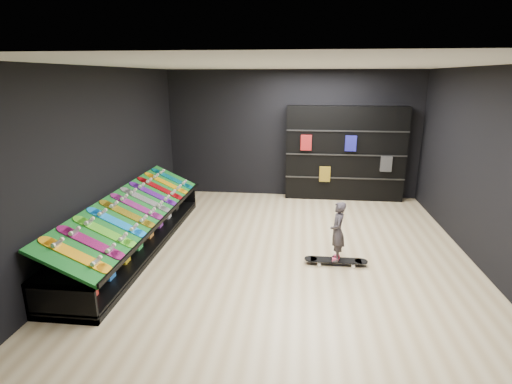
# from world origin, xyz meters

# --- Properties ---
(floor) EXTENTS (6.00, 7.00, 0.01)m
(floor) POSITION_xyz_m (0.00, 0.00, 0.00)
(floor) COLOR #C9B487
(floor) RESTS_ON ground
(ceiling) EXTENTS (6.00, 7.00, 0.01)m
(ceiling) POSITION_xyz_m (0.00, 0.00, 3.00)
(ceiling) COLOR white
(ceiling) RESTS_ON ground
(wall_back) EXTENTS (6.00, 0.02, 3.00)m
(wall_back) POSITION_xyz_m (0.00, 3.50, 1.50)
(wall_back) COLOR black
(wall_back) RESTS_ON ground
(wall_front) EXTENTS (6.00, 0.02, 3.00)m
(wall_front) POSITION_xyz_m (0.00, -3.50, 1.50)
(wall_front) COLOR black
(wall_front) RESTS_ON ground
(wall_left) EXTENTS (0.02, 7.00, 3.00)m
(wall_left) POSITION_xyz_m (-3.00, 0.00, 1.50)
(wall_left) COLOR black
(wall_left) RESTS_ON ground
(wall_right) EXTENTS (0.02, 7.00, 3.00)m
(wall_right) POSITION_xyz_m (3.00, 0.00, 1.50)
(wall_right) COLOR black
(wall_right) RESTS_ON ground
(display_rack) EXTENTS (0.90, 4.50, 0.50)m
(display_rack) POSITION_xyz_m (-2.55, 0.00, 0.25)
(display_rack) COLOR black
(display_rack) RESTS_ON ground
(turf_ramp) EXTENTS (0.92, 4.50, 0.46)m
(turf_ramp) POSITION_xyz_m (-2.50, 0.00, 0.71)
(turf_ramp) COLOR #0D5718
(turf_ramp) RESTS_ON display_rack
(back_shelving) EXTENTS (2.75, 0.32, 2.20)m
(back_shelving) POSITION_xyz_m (1.25, 3.32, 1.10)
(back_shelving) COLOR black
(back_shelving) RESTS_ON ground
(floor_skateboard) EXTENTS (0.98, 0.22, 0.09)m
(floor_skateboard) POSITION_xyz_m (0.81, -0.30, 0.05)
(floor_skateboard) COLOR black
(floor_skateboard) RESTS_ON ground
(child) EXTENTS (0.16, 0.22, 0.57)m
(child) POSITION_xyz_m (0.81, -0.30, 0.37)
(child) COLOR black
(child) RESTS_ON floor_skateboard
(display_board_0) EXTENTS (0.93, 0.22, 0.50)m
(display_board_0) POSITION_xyz_m (-2.49, -1.90, 0.74)
(display_board_0) COLOR orange
(display_board_0) RESTS_ON turf_ramp
(display_board_1) EXTENTS (0.93, 0.22, 0.50)m
(display_board_1) POSITION_xyz_m (-2.49, -1.52, 0.74)
(display_board_1) COLOR #E5198C
(display_board_1) RESTS_ON turf_ramp
(display_board_2) EXTENTS (0.93, 0.22, 0.50)m
(display_board_2) POSITION_xyz_m (-2.49, -1.14, 0.74)
(display_board_2) COLOR green
(display_board_2) RESTS_ON turf_ramp
(display_board_3) EXTENTS (0.93, 0.22, 0.50)m
(display_board_3) POSITION_xyz_m (-2.49, -0.76, 0.74)
(display_board_3) COLOR blue
(display_board_3) RESTS_ON turf_ramp
(display_board_4) EXTENTS (0.93, 0.22, 0.50)m
(display_board_4) POSITION_xyz_m (-2.49, -0.38, 0.74)
(display_board_4) COLOR yellow
(display_board_4) RESTS_ON turf_ramp
(display_board_5) EXTENTS (0.93, 0.22, 0.50)m
(display_board_5) POSITION_xyz_m (-2.49, 0.00, 0.74)
(display_board_5) COLOR #2626BF
(display_board_5) RESTS_ON turf_ramp
(display_board_6) EXTENTS (0.93, 0.22, 0.50)m
(display_board_6) POSITION_xyz_m (-2.49, 0.38, 0.74)
(display_board_6) COLOR black
(display_board_6) RESTS_ON turf_ramp
(display_board_7) EXTENTS (0.93, 0.22, 0.50)m
(display_board_7) POSITION_xyz_m (-2.49, 0.76, 0.74)
(display_board_7) COLOR purple
(display_board_7) RESTS_ON turf_ramp
(display_board_8) EXTENTS (0.93, 0.22, 0.50)m
(display_board_8) POSITION_xyz_m (-2.49, 1.14, 0.74)
(display_board_8) COLOR red
(display_board_8) RESTS_ON turf_ramp
(display_board_9) EXTENTS (0.93, 0.22, 0.50)m
(display_board_9) POSITION_xyz_m (-2.49, 1.52, 0.74)
(display_board_9) COLOR yellow
(display_board_9) RESTS_ON turf_ramp
(display_board_10) EXTENTS (0.93, 0.22, 0.50)m
(display_board_10) POSITION_xyz_m (-2.49, 1.90, 0.74)
(display_board_10) COLOR #0C8C99
(display_board_10) RESTS_ON turf_ramp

